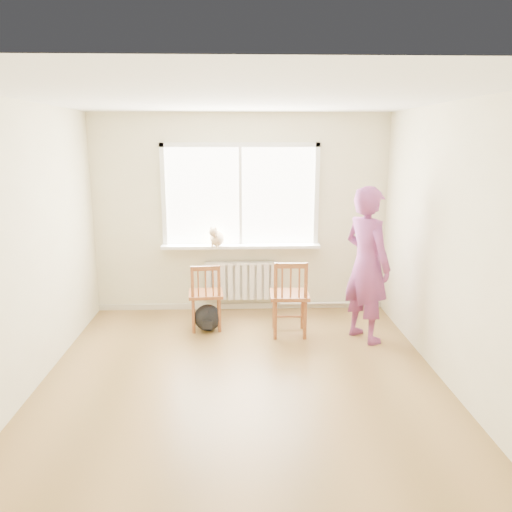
{
  "coord_description": "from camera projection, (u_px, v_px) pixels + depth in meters",
  "views": [
    {
      "loc": [
        -0.02,
        -4.51,
        2.35
      ],
      "look_at": [
        0.17,
        1.2,
        1.01
      ],
      "focal_mm": 35.0,
      "sensor_mm": 36.0,
      "label": 1
    }
  ],
  "objects": [
    {
      "name": "radiator",
      "position": [
        241.0,
        280.0,
        6.93
      ],
      "size": [
        1.0,
        0.12,
        0.55
      ],
      "color": "white",
      "rests_on": "back_wall"
    },
    {
      "name": "cat",
      "position": [
        217.0,
        237.0,
        6.67
      ],
      "size": [
        0.27,
        0.43,
        0.29
      ],
      "rotation": [
        0.0,
        0.0,
        -0.3
      ],
      "color": "beige",
      "rests_on": "windowsill"
    },
    {
      "name": "ceiling",
      "position": [
        241.0,
        98.0,
        4.31
      ],
      "size": [
        4.5,
        4.5,
        0.0
      ],
      "primitive_type": "plane",
      "rotation": [
        3.14,
        0.0,
        0.0
      ],
      "color": "white",
      "rests_on": "back_wall"
    },
    {
      "name": "backpack",
      "position": [
        208.0,
        318.0,
        6.24
      ],
      "size": [
        0.37,
        0.29,
        0.34
      ],
      "primitive_type": "ellipsoid",
      "rotation": [
        0.0,
        0.0,
        -0.11
      ],
      "color": "black",
      "rests_on": "floor"
    },
    {
      "name": "chair_left",
      "position": [
        206.0,
        297.0,
        6.23
      ],
      "size": [
        0.46,
        0.44,
        0.86
      ],
      "rotation": [
        0.0,
        0.0,
        3.23
      ],
      "color": "#99542C",
      "rests_on": "floor"
    },
    {
      "name": "windowsill",
      "position": [
        241.0,
        246.0,
        6.8
      ],
      "size": [
        2.15,
        0.22,
        0.04
      ],
      "primitive_type": "cube",
      "color": "white",
      "rests_on": "back_wall"
    },
    {
      "name": "heating_pipe",
      "position": [
        329.0,
        303.0,
        7.08
      ],
      "size": [
        1.4,
        0.04,
        0.04
      ],
      "primitive_type": "cylinder",
      "rotation": [
        0.0,
        1.57,
        0.0
      ],
      "color": "silver",
      "rests_on": "back_wall"
    },
    {
      "name": "baseboard",
      "position": [
        241.0,
        306.0,
        7.09
      ],
      "size": [
        4.0,
        0.03,
        0.08
      ],
      "primitive_type": "cube",
      "color": "beige",
      "rests_on": "ground"
    },
    {
      "name": "person",
      "position": [
        367.0,
        265.0,
        5.83
      ],
      "size": [
        0.72,
        0.8,
        1.84
      ],
      "primitive_type": "imported",
      "rotation": [
        0.0,
        0.0,
        2.09
      ],
      "color": "#AC395F",
      "rests_on": "floor"
    },
    {
      "name": "chair_right",
      "position": [
        290.0,
        298.0,
        6.03
      ],
      "size": [
        0.48,
        0.46,
        0.95
      ],
      "rotation": [
        0.0,
        0.0,
        3.11
      ],
      "color": "#99542C",
      "rests_on": "floor"
    },
    {
      "name": "window",
      "position": [
        240.0,
        192.0,
        6.71
      ],
      "size": [
        2.12,
        0.05,
        1.42
      ],
      "color": "white",
      "rests_on": "back_wall"
    },
    {
      "name": "back_wall",
      "position": [
        241.0,
        214.0,
        6.81
      ],
      "size": [
        4.0,
        0.01,
        2.7
      ],
      "primitive_type": "cube",
      "color": "beige",
      "rests_on": "ground"
    },
    {
      "name": "floor",
      "position": [
        243.0,
        383.0,
        4.93
      ],
      "size": [
        4.5,
        4.5,
        0.0
      ],
      "primitive_type": "plane",
      "color": "olive",
      "rests_on": "ground"
    }
  ]
}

